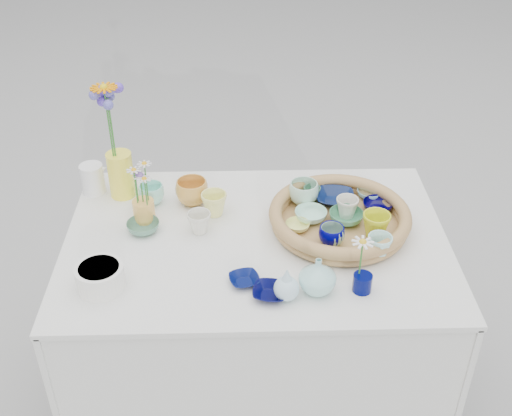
{
  "coord_description": "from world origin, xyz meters",
  "views": [
    {
      "loc": [
        -0.05,
        -1.69,
        2.04
      ],
      "look_at": [
        0.0,
        0.02,
        0.87
      ],
      "focal_mm": 45.0,
      "sensor_mm": 36.0,
      "label": 1
    }
  ],
  "objects_px": {
    "wicker_tray": "(339,218)",
    "tall_vase_yellow": "(121,175)",
    "display_table": "(256,392)",
    "bud_vase_seafoam": "(318,275)"
  },
  "relations": [
    {
      "from": "wicker_tray",
      "to": "tall_vase_yellow",
      "type": "relative_size",
      "value": 2.8
    },
    {
      "from": "display_table",
      "to": "wicker_tray",
      "type": "distance_m",
      "value": 0.85
    },
    {
      "from": "wicker_tray",
      "to": "bud_vase_seafoam",
      "type": "relative_size",
      "value": 4.09
    },
    {
      "from": "display_table",
      "to": "tall_vase_yellow",
      "type": "bearing_deg",
      "value": 150.03
    },
    {
      "from": "bud_vase_seafoam",
      "to": "tall_vase_yellow",
      "type": "bearing_deg",
      "value": 140.21
    },
    {
      "from": "display_table",
      "to": "wicker_tray",
      "type": "relative_size",
      "value": 2.66
    },
    {
      "from": "display_table",
      "to": "bud_vase_seafoam",
      "type": "relative_size",
      "value": 10.87
    },
    {
      "from": "display_table",
      "to": "wicker_tray",
      "type": "bearing_deg",
      "value": 10.12
    },
    {
      "from": "bud_vase_seafoam",
      "to": "tall_vase_yellow",
      "type": "relative_size",
      "value": 0.68
    },
    {
      "from": "display_table",
      "to": "tall_vase_yellow",
      "type": "distance_m",
      "value": 1.01
    }
  ]
}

